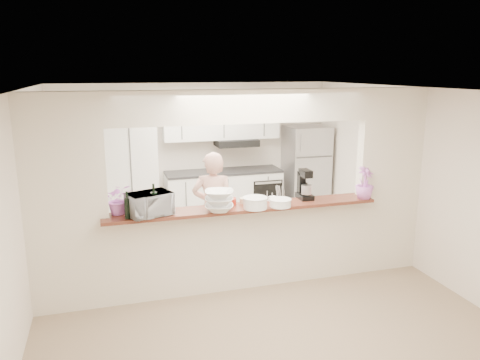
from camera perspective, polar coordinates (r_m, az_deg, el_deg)
name	(u,v)px	position (r m, az deg, el deg)	size (l,w,h in m)	color
floor	(243,286)	(6.19, 0.35, -12.79)	(6.00, 6.00, 0.00)	tan
tile_overlay	(215,244)	(7.56, -3.08, -7.78)	(5.00, 2.90, 0.01)	beige
partition	(243,174)	(5.69, 0.38, 0.73)	(5.00, 0.15, 2.50)	silver
bar_counter	(243,244)	(5.95, 0.38, -7.83)	(3.40, 0.38, 1.09)	silver
kitchen_cabinets	(189,171)	(8.35, -6.29, 1.14)	(3.15, 0.62, 2.25)	silver
refrigerator	(306,171)	(8.97, 8.02, 1.11)	(0.75, 0.70, 1.70)	#A8A8AD
flower_left	(119,199)	(5.56, -14.59, -2.26)	(0.33, 0.28, 0.36)	#CA6BB7
wine_bottle_a	(127,208)	(5.39, -13.57, -3.34)	(0.06, 0.06, 0.31)	black
wine_bottle_b	(154,204)	(5.40, -10.43, -2.86)	(0.08, 0.08, 0.38)	black
toaster_oven	(149,204)	(5.45, -10.98, -2.91)	(0.48, 0.33, 0.27)	#B1B2B7
serving_bowls	(219,201)	(5.51, -2.56, -2.58)	(0.34, 0.34, 0.25)	white
plate_stack_a	(255,203)	(5.64, 1.86, -2.79)	(0.30, 0.30, 0.14)	white
plate_stack_b	(280,203)	(5.74, 4.94, -2.77)	(0.27, 0.27, 0.10)	white
red_bowl	(230,201)	(5.82, -1.27, -2.60)	(0.17, 0.17, 0.08)	maroon
tan_bowl	(245,200)	(5.87, 0.61, -2.52)	(0.14, 0.14, 0.06)	#C4AE8A
utensil_caddy	(276,195)	(5.96, 4.38, -1.81)	(0.24, 0.18, 0.20)	silver
stand_mixer	(305,185)	(6.10, 7.87, -0.67)	(0.17, 0.27, 0.39)	black
flower_right	(365,183)	(6.25, 14.97, -0.32)	(0.23, 0.23, 0.42)	#D371CC
person	(213,210)	(6.57, -3.27, -3.63)	(0.59, 0.39, 1.62)	#D59B8A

